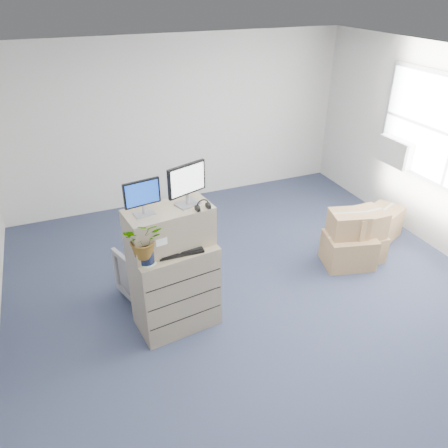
{
  "coord_description": "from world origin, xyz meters",
  "views": [
    {
      "loc": [
        -2.03,
        -3.51,
        3.57
      ],
      "look_at": [
        -0.42,
        0.4,
        1.15
      ],
      "focal_mm": 35.0,
      "sensor_mm": 36.0,
      "label": 1
    }
  ],
  "objects_px": {
    "monitor_left": "(142,196)",
    "office_chair": "(157,270)",
    "water_bottle": "(180,233)",
    "potted_plant": "(145,243)",
    "keyboard": "(178,251)",
    "filing_cabinet_lower": "(175,287)",
    "monitor_right": "(187,183)"
  },
  "relations": [
    {
      "from": "monitor_left",
      "to": "office_chair",
      "type": "distance_m",
      "value": 1.41
    },
    {
      "from": "water_bottle",
      "to": "potted_plant",
      "type": "relative_size",
      "value": 0.49
    },
    {
      "from": "keyboard",
      "to": "potted_plant",
      "type": "xyz_separation_m",
      "value": [
        -0.35,
        -0.07,
        0.22
      ]
    },
    {
      "from": "monitor_left",
      "to": "keyboard",
      "type": "relative_size",
      "value": 0.72
    },
    {
      "from": "monitor_left",
      "to": "office_chair",
      "type": "bearing_deg",
      "value": 61.97
    },
    {
      "from": "keyboard",
      "to": "monitor_left",
      "type": "bearing_deg",
      "value": 158.99
    },
    {
      "from": "filing_cabinet_lower",
      "to": "monitor_left",
      "type": "xyz_separation_m",
      "value": [
        -0.26,
        0.02,
        1.17
      ]
    },
    {
      "from": "filing_cabinet_lower",
      "to": "keyboard",
      "type": "height_order",
      "value": "keyboard"
    },
    {
      "from": "filing_cabinet_lower",
      "to": "monitor_left",
      "type": "relative_size",
      "value": 2.79
    },
    {
      "from": "water_bottle",
      "to": "potted_plant",
      "type": "distance_m",
      "value": 0.5
    },
    {
      "from": "filing_cabinet_lower",
      "to": "potted_plant",
      "type": "bearing_deg",
      "value": -159.61
    },
    {
      "from": "monitor_right",
      "to": "office_chair",
      "type": "distance_m",
      "value": 1.46
    },
    {
      "from": "office_chair",
      "to": "potted_plant",
      "type": "bearing_deg",
      "value": 53.25
    },
    {
      "from": "office_chair",
      "to": "monitor_left",
      "type": "bearing_deg",
      "value": 52.86
    },
    {
      "from": "monitor_right",
      "to": "office_chair",
      "type": "bearing_deg",
      "value": 100.44
    },
    {
      "from": "water_bottle",
      "to": "potted_plant",
      "type": "xyz_separation_m",
      "value": [
        -0.43,
        -0.23,
        0.11
      ]
    },
    {
      "from": "monitor_left",
      "to": "office_chair",
      "type": "xyz_separation_m",
      "value": [
        0.18,
        0.53,
        -1.3
      ]
    },
    {
      "from": "monitor_left",
      "to": "monitor_right",
      "type": "distance_m",
      "value": 0.48
    },
    {
      "from": "keyboard",
      "to": "potted_plant",
      "type": "bearing_deg",
      "value": -167.07
    },
    {
      "from": "monitor_right",
      "to": "potted_plant",
      "type": "height_order",
      "value": "monitor_right"
    },
    {
      "from": "monitor_right",
      "to": "office_chair",
      "type": "xyz_separation_m",
      "value": [
        -0.29,
        0.5,
        -1.34
      ]
    },
    {
      "from": "water_bottle",
      "to": "filing_cabinet_lower",
      "type": "bearing_deg",
      "value": -149.45
    },
    {
      "from": "filing_cabinet_lower",
      "to": "water_bottle",
      "type": "xyz_separation_m",
      "value": [
        0.11,
        0.06,
        0.64
      ]
    },
    {
      "from": "keyboard",
      "to": "water_bottle",
      "type": "distance_m",
      "value": 0.21
    },
    {
      "from": "water_bottle",
      "to": "office_chair",
      "type": "relative_size",
      "value": 0.31
    },
    {
      "from": "monitor_right",
      "to": "water_bottle",
      "type": "distance_m",
      "value": 0.58
    },
    {
      "from": "filing_cabinet_lower",
      "to": "office_chair",
      "type": "distance_m",
      "value": 0.57
    },
    {
      "from": "monitor_left",
      "to": "keyboard",
      "type": "distance_m",
      "value": 0.71
    },
    {
      "from": "keyboard",
      "to": "water_bottle",
      "type": "height_order",
      "value": "water_bottle"
    },
    {
      "from": "filing_cabinet_lower",
      "to": "keyboard",
      "type": "bearing_deg",
      "value": -79.47
    },
    {
      "from": "filing_cabinet_lower",
      "to": "monitor_left",
      "type": "distance_m",
      "value": 1.2
    },
    {
      "from": "filing_cabinet_lower",
      "to": "monitor_right",
      "type": "distance_m",
      "value": 1.24
    }
  ]
}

